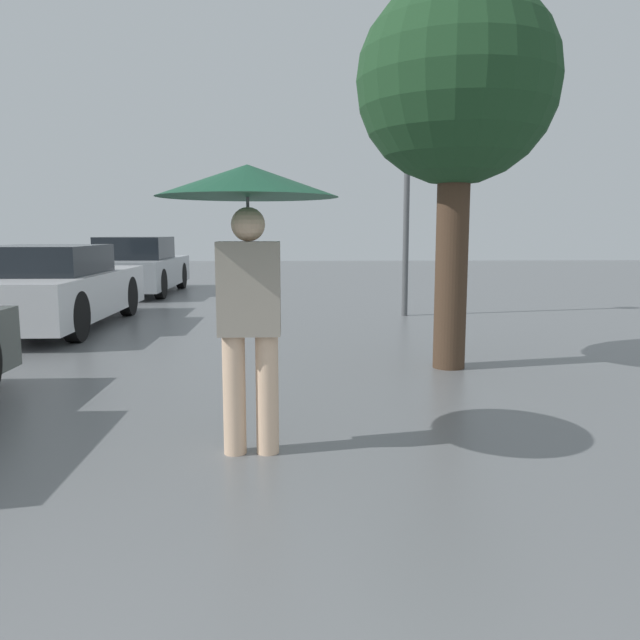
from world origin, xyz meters
TOP-DOWN VIEW (x-y plane):
  - pedestrian at (-0.03, 3.38)m, footprint 1.13×1.13m
  - parked_car_middle at (-3.36, 8.89)m, footprint 1.74×4.21m
  - parked_car_farthest at (-3.34, 14.10)m, footprint 1.69×4.08m
  - tree at (1.90, 5.88)m, footprint 2.02×2.02m
  - street_lamp at (2.17, 10.00)m, footprint 0.34×0.34m

SIDE VIEW (x-z plane):
  - parked_car_middle at x=-3.36m, z-range -0.03..1.21m
  - parked_car_farthest at x=-3.34m, z-range -0.04..1.26m
  - pedestrian at x=-0.03m, z-range 0.58..2.42m
  - tree at x=1.90m, z-range 0.90..4.82m
  - street_lamp at x=2.17m, z-range 0.89..5.00m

